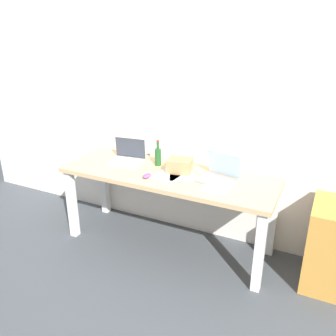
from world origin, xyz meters
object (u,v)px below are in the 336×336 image
at_px(laptop_left, 127,157).
at_px(beer_bottle, 158,156).
at_px(computer_mouse, 147,176).
at_px(cardboard_box, 180,165).
at_px(desk, 168,183).
at_px(laptop_right, 219,175).
at_px(filing_cabinet, 334,247).

relative_size(laptop_left, beer_bottle, 1.37).
height_order(computer_mouse, cardboard_box, cardboard_box).
relative_size(laptop_left, cardboard_box, 1.57).
bearing_deg(beer_bottle, desk, -38.67).
relative_size(laptop_right, beer_bottle, 1.44).
distance_m(beer_bottle, computer_mouse, 0.31).
xyz_separation_m(cardboard_box, filing_cabinet, (1.33, -0.02, -0.44)).
bearing_deg(laptop_left, beer_bottle, 8.26).
xyz_separation_m(laptop_left, computer_mouse, (0.36, -0.25, -0.03)).
bearing_deg(desk, laptop_left, 169.34).
distance_m(laptop_left, filing_cabinet, 1.93).
relative_size(desk, cardboard_box, 9.15).
bearing_deg(laptop_left, cardboard_box, -0.99).
height_order(desk, cardboard_box, cardboard_box).
bearing_deg(filing_cabinet, laptop_left, 179.24).
bearing_deg(cardboard_box, beer_bottle, 167.54).
relative_size(desk, beer_bottle, 7.95).
bearing_deg(desk, beer_bottle, 141.33).
relative_size(beer_bottle, cardboard_box, 1.15).
distance_m(computer_mouse, cardboard_box, 0.32).
relative_size(desk, filing_cabinet, 2.77).
distance_m(desk, laptop_left, 0.50).
bearing_deg(filing_cabinet, beer_bottle, 177.47).
xyz_separation_m(desk, computer_mouse, (-0.12, -0.16, 0.11)).
distance_m(laptop_right, cardboard_box, 0.38).
bearing_deg(cardboard_box, desk, -134.08).
distance_m(beer_bottle, cardboard_box, 0.25).
relative_size(beer_bottle, filing_cabinet, 0.35).
height_order(laptop_right, cardboard_box, laptop_right).
distance_m(desk, computer_mouse, 0.23).
bearing_deg(cardboard_box, filing_cabinet, -0.66).
distance_m(laptop_right, beer_bottle, 0.63).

